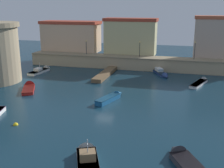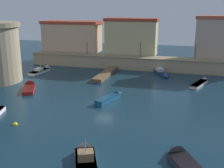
# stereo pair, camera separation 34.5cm
# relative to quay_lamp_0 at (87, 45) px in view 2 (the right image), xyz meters

# --- Properties ---
(ground_plane) EXTENTS (128.41, 128.41, 0.00)m
(ground_plane) POSITION_rel_quay_lamp_0_xyz_m (11.31, -23.21, -4.90)
(ground_plane) COLOR #112D3D
(quay_wall) EXTENTS (48.54, 3.91, 2.76)m
(quay_wall) POSITION_rel_quay_lamp_0_xyz_m (11.31, 0.00, -3.51)
(quay_wall) COLOR tan
(quay_wall) RESTS_ON ground
(old_town_backdrop) EXTENTS (47.75, 5.71, 8.94)m
(old_town_backdrop) POSITION_rel_quay_lamp_0_xyz_m (8.89, 4.18, 1.70)
(old_town_backdrop) COLOR #CEAA89
(old_town_backdrop) RESTS_ON ground
(pier_dock) EXTENTS (1.87, 11.82, 0.70)m
(pier_dock) POSITION_rel_quay_lamp_0_xyz_m (6.79, -7.72, -4.55)
(pier_dock) COLOR brown
(pier_dock) RESTS_ON ground
(quay_lamp_0) EXTENTS (0.32, 0.32, 3.18)m
(quay_lamp_0) POSITION_rel_quay_lamp_0_xyz_m (0.00, 0.00, 0.00)
(quay_lamp_0) COLOR black
(quay_lamp_0) RESTS_ON quay_wall
(quay_lamp_1) EXTENTS (0.32, 0.32, 3.36)m
(quay_lamp_1) POSITION_rel_quay_lamp_0_xyz_m (12.28, 0.00, 0.10)
(quay_lamp_1) COLOR black
(quay_lamp_1) RESTS_ON quay_wall
(quay_lamp_2) EXTENTS (0.32, 0.32, 3.64)m
(quay_lamp_2) POSITION_rel_quay_lamp_0_xyz_m (23.71, 0.00, 0.26)
(quay_lamp_2) COLOR black
(quay_lamp_2) RESTS_ON quay_wall
(moored_boat_0) EXTENTS (4.48, 6.60, 1.62)m
(moored_boat_0) POSITION_rel_quay_lamp_0_xyz_m (-3.00, -19.77, -4.64)
(moored_boat_0) COLOR red
(moored_boat_0) RESTS_ON ground
(moored_boat_1) EXTENTS (4.22, 6.53, 1.56)m
(moored_boat_1) POSITION_rel_quay_lamp_0_xyz_m (17.55, -4.21, -4.53)
(moored_boat_1) COLOR navy
(moored_boat_1) RESTS_ON ground
(moored_boat_3) EXTENTS (2.31, 7.13, 2.70)m
(moored_boat_3) POSITION_rel_quay_lamp_0_xyz_m (-7.08, -7.95, -4.57)
(moored_boat_3) COLOR white
(moored_boat_3) RESTS_ON ground
(moored_boat_5) EXTENTS (3.08, 6.38, 1.19)m
(moored_boat_5) POSITION_rel_quay_lamp_0_xyz_m (11.91, -21.82, -4.51)
(moored_boat_5) COLOR #195689
(moored_boat_5) RESTS_ON ground
(moored_boat_6) EXTENTS (4.68, 6.63, 1.71)m
(moored_boat_6) POSITION_rel_quay_lamp_0_xyz_m (22.76, -36.95, -4.58)
(moored_boat_6) COLOR #333338
(moored_boat_6) RESTS_ON ground
(moored_boat_7) EXTENTS (3.73, 7.34, 1.25)m
(moored_boat_7) POSITION_rel_quay_lamp_0_xyz_m (25.01, -8.85, -4.65)
(moored_boat_7) COLOR white
(moored_boat_7) RESTS_ON ground
(moored_boat_8) EXTENTS (3.86, 5.78, 3.16)m
(moored_boat_8) POSITION_rel_quay_lamp_0_xyz_m (14.28, -38.63, -4.46)
(moored_boat_8) COLOR silver
(moored_boat_8) RESTS_ON ground
(mooring_buoy_0) EXTENTS (0.59, 0.59, 0.59)m
(mooring_buoy_0) POSITION_rel_quay_lamp_0_xyz_m (3.53, -33.48, -4.90)
(mooring_buoy_0) COLOR yellow
(mooring_buoy_0) RESTS_ON ground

